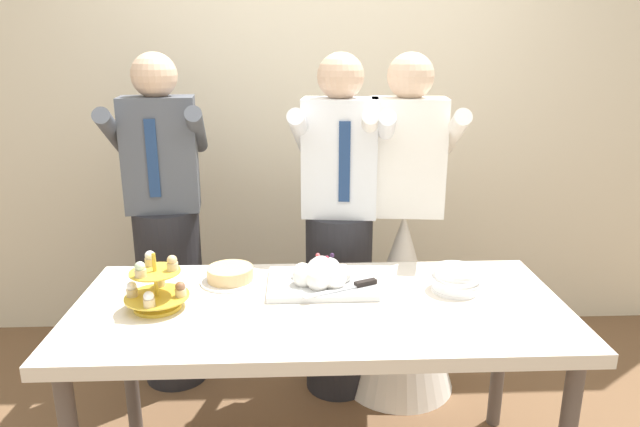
# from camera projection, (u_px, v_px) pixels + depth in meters

# --- Properties ---
(rear_wall) EXTENTS (5.20, 0.10, 2.90)m
(rear_wall) POSITION_uv_depth(u_px,v_px,m) (310.00, 88.00, 3.25)
(rear_wall) COLOR beige
(rear_wall) RESTS_ON ground_plane
(dessert_table) EXTENTS (1.80, 0.80, 0.78)m
(dessert_table) POSITION_uv_depth(u_px,v_px,m) (320.00, 322.00, 2.10)
(dessert_table) COLOR silver
(dessert_table) RESTS_ON ground_plane
(cupcake_stand) EXTENTS (0.23, 0.23, 0.21)m
(cupcake_stand) POSITION_uv_depth(u_px,v_px,m) (156.00, 288.00, 2.02)
(cupcake_stand) COLOR gold
(cupcake_stand) RESTS_ON dessert_table
(main_cake_tray) EXTENTS (0.42, 0.33, 0.13)m
(main_cake_tray) POSITION_uv_depth(u_px,v_px,m) (322.00, 277.00, 2.21)
(main_cake_tray) COLOR silver
(main_cake_tray) RESTS_ON dessert_table
(plate_stack) EXTENTS (0.19, 0.19, 0.09)m
(plate_stack) POSITION_uv_depth(u_px,v_px,m) (456.00, 280.00, 2.18)
(plate_stack) COLOR white
(plate_stack) RESTS_ON dessert_table
(round_cake) EXTENTS (0.24, 0.24, 0.06)m
(round_cake) POSITION_uv_depth(u_px,v_px,m) (230.00, 275.00, 2.27)
(round_cake) COLOR white
(round_cake) RESTS_ON dessert_table
(person_groom) EXTENTS (0.51, 0.54, 1.66)m
(person_groom) POSITION_uv_depth(u_px,v_px,m) (339.00, 248.00, 2.73)
(person_groom) COLOR #232328
(person_groom) RESTS_ON ground_plane
(person_bride) EXTENTS (0.56, 0.56, 1.66)m
(person_bride) POSITION_uv_depth(u_px,v_px,m) (402.00, 279.00, 2.79)
(person_bride) COLOR white
(person_bride) RESTS_ON ground_plane
(person_guest) EXTENTS (0.51, 0.54, 1.66)m
(person_guest) POSITION_uv_depth(u_px,v_px,m) (167.00, 243.00, 2.81)
(person_guest) COLOR #232328
(person_guest) RESTS_ON ground_plane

